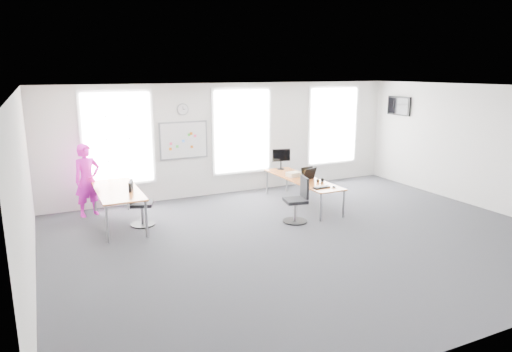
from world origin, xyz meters
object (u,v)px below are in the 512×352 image
desk_left (117,192)px  keyboard (322,187)px  chair_left (139,206)px  chair_right (298,202)px  headphones (320,180)px  monitor (281,157)px  person (87,180)px  desk_right (302,180)px

desk_left → keyboard: desk_left is taller
desk_left → chair_left: 0.55m
chair_right → keyboard: 0.75m
desk_left → chair_left: size_ratio=2.20×
chair_right → headphones: 1.19m
keyboard → desk_left: bearing=156.6°
chair_left → monitor: (4.07, 1.03, 0.58)m
chair_left → monitor: monitor is taller
chair_right → person: (-4.16, 2.51, 0.40)m
desk_left → person: 1.12m
desk_right → headphones: 0.56m
person → headphones: size_ratio=10.04×
desk_right → keyboard: bearing=-95.1°
desk_left → chair_right: 3.96m
chair_right → keyboard: (0.70, 0.12, 0.24)m
keyboard → headphones: headphones is taller
desk_right → person: bearing=164.4°
person → monitor: size_ratio=3.00×
desk_left → headphones: 4.71m
desk_left → keyboard: bearing=-17.8°
chair_left → keyboard: bearing=-89.3°
desk_left → desk_right: bearing=-5.0°
desk_right → chair_left: size_ratio=2.77×
chair_right → monitor: 2.52m
chair_right → person: person is taller
keyboard → chair_left: bearing=158.0°
desk_right → desk_left: bearing=175.0°
chair_right → person: 4.87m
desk_right → chair_right: 1.39m
chair_right → person: size_ratio=0.61×
desk_left → headphones: desk_left is taller
headphones → keyboard: bearing=-109.4°
chair_right → person: bearing=-109.7°
chair_left → monitor: size_ratio=1.78×
desk_right → monitor: monitor is taller
chair_left → keyboard: size_ratio=2.45×
chair_right → monitor: size_ratio=1.82×
chair_left → headphones: chair_left is taller
chair_left → keyboard: (3.95, -1.16, 0.25)m
chair_right → monitor: monitor is taller
desk_left → monitor: size_ratio=3.90×
person → monitor: (4.98, -0.20, 0.17)m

